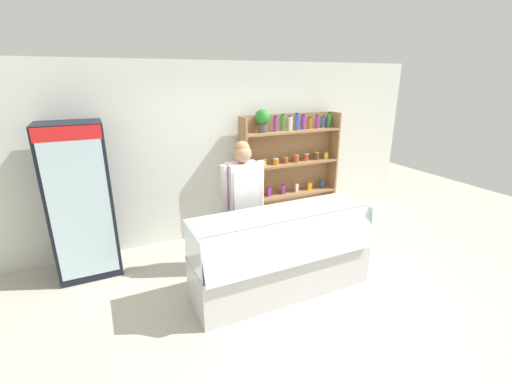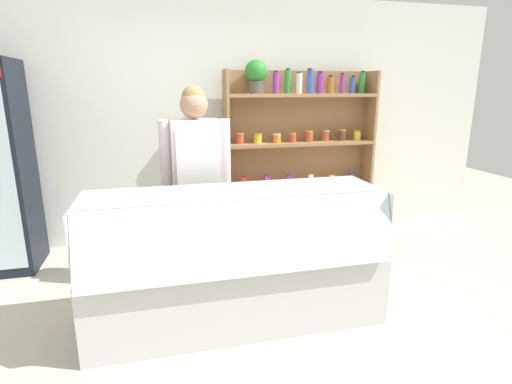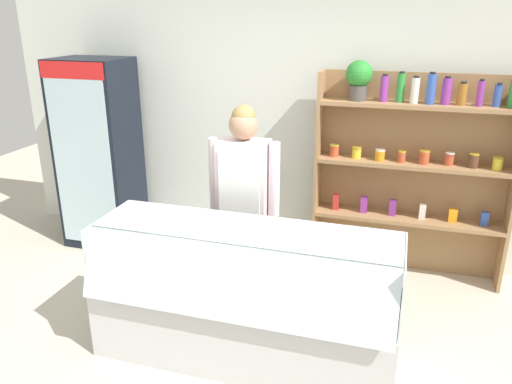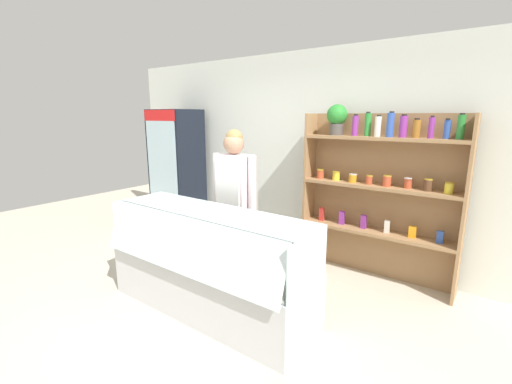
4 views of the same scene
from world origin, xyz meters
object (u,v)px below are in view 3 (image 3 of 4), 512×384
(drinks_fridge, at_px, (99,155))
(shelving_unit, at_px, (408,161))
(deli_display_case, at_px, (243,318))
(shop_clerk, at_px, (244,193))

(drinks_fridge, relative_size, shelving_unit, 0.98)
(drinks_fridge, xyz_separation_m, deli_display_case, (2.07, -1.45, -0.67))
(deli_display_case, bearing_deg, shop_clerk, 107.37)
(shop_clerk, bearing_deg, deli_display_case, -72.63)
(deli_display_case, bearing_deg, drinks_fridge, 145.00)
(drinks_fridge, distance_m, shelving_unit, 3.13)
(deli_display_case, relative_size, shop_clerk, 1.23)
(drinks_fridge, height_order, deli_display_case, drinks_fridge)
(shelving_unit, bearing_deg, drinks_fridge, -176.03)
(shelving_unit, relative_size, deli_display_case, 0.94)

